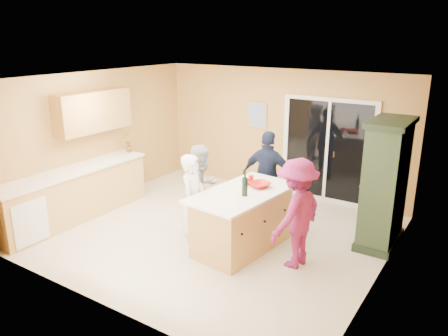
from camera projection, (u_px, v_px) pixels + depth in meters
The scene contains 22 objects.
floor at pixel (214, 232), 7.52m from camera, with size 5.50×5.50×0.00m, color beige.
ceiling at pixel (212, 79), 6.75m from camera, with size 5.50×5.00×0.10m, color silver.
wall_back at pixel (280, 132), 9.13m from camera, with size 5.50×0.10×2.60m, color #DEAE5B.
wall_front at pixel (93, 209), 5.13m from camera, with size 5.50×0.10×2.60m, color #DEAE5B.
wall_left at pixel (98, 138), 8.56m from camera, with size 0.10×5.00×2.60m, color #DEAE5B.
wall_right at pixel (386, 191), 5.70m from camera, with size 0.10×5.00×2.60m, color #DEAE5B.
left_cabinet_run at pixel (68, 197), 7.81m from camera, with size 0.65×3.05×1.24m.
upper_cabinets at pixel (93, 111), 8.14m from camera, with size 0.35×1.60×0.75m, color tan.
sliding_door at pixel (327, 151), 8.63m from camera, with size 1.90×0.07×2.10m.
framed_picture at pixel (257, 115), 9.31m from camera, with size 0.46×0.04×0.56m.
kitchen_island at pixel (242, 222), 6.85m from camera, with size 1.18×1.90×0.95m.
green_hutch at pixel (385, 185), 6.83m from camera, with size 0.59×1.11×2.04m.
woman_white at pixel (193, 202), 6.79m from camera, with size 0.56×0.36×1.52m, color white.
woman_grey at pixel (202, 189), 7.30m from camera, with size 0.75×0.58×1.54m, color #A7A8AA.
woman_navy at pixel (268, 177), 7.78m from camera, with size 0.97×0.40×1.65m, color #191E37.
woman_magenta at pixel (297, 213), 6.23m from camera, with size 1.05×0.60×1.62m, color #911F60.
serving_bowl at pixel (260, 185), 6.88m from camera, with size 0.32×0.32×0.08m, color red.
tulip_vase at pixel (128, 142), 8.87m from camera, with size 0.22×0.15×0.42m, color red.
tumbler_near at pixel (251, 179), 7.07m from camera, with size 0.09×0.09×0.12m, color red.
tumbler_far at pixel (248, 182), 6.97m from camera, with size 0.08×0.08×0.11m, color red.
wine_bottle at pixel (245, 186), 6.49m from camera, with size 0.09×0.09×0.38m.
white_plate at pixel (262, 181), 7.14m from camera, with size 0.19×0.19×0.01m, color silver.
Camera 1 is at (3.89, -5.65, 3.27)m, focal length 35.00 mm.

